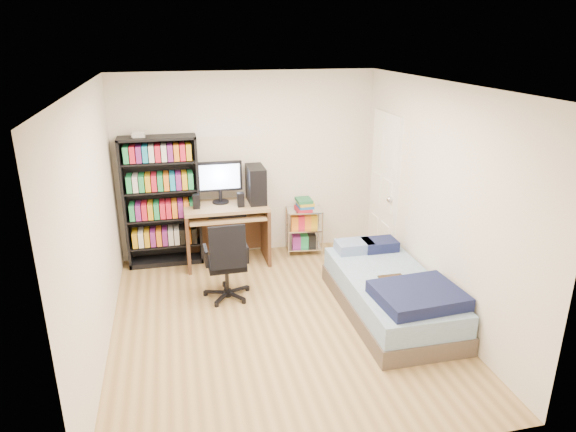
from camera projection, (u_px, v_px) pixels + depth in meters
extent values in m
cube|color=tan|center=(279.00, 323.00, 5.57)|extent=(3.50, 4.00, 0.04)
cube|color=white|center=(277.00, 83.00, 4.71)|extent=(3.50, 4.00, 0.04)
cube|color=silver|center=(247.00, 165.00, 6.99)|extent=(3.50, 0.04, 2.50)
cube|color=silver|center=(342.00, 314.00, 3.29)|extent=(3.50, 0.04, 2.50)
cube|color=silver|center=(92.00, 227.00, 4.77)|extent=(0.04, 4.00, 2.50)
cube|color=silver|center=(439.00, 201.00, 5.51)|extent=(0.04, 4.00, 2.50)
cube|color=black|center=(162.00, 202.00, 6.71)|extent=(0.97, 0.32, 1.73)
cube|color=black|center=(166.00, 244.00, 6.91)|extent=(0.91, 0.30, 0.02)
cube|color=red|center=(165.00, 235.00, 6.86)|extent=(0.84, 0.26, 0.21)
cube|color=black|center=(163.00, 217.00, 6.79)|extent=(0.91, 0.30, 0.02)
cube|color=#1C91C5|center=(163.00, 209.00, 6.73)|extent=(0.84, 0.26, 0.21)
cube|color=black|center=(161.00, 190.00, 6.66)|extent=(0.91, 0.30, 0.02)
cube|color=orange|center=(160.00, 181.00, 6.61)|extent=(0.84, 0.26, 0.21)
cube|color=black|center=(159.00, 162.00, 6.53)|extent=(0.91, 0.30, 0.02)
cube|color=#209552|center=(158.00, 152.00, 6.48)|extent=(0.84, 0.26, 0.21)
cube|color=silver|center=(138.00, 134.00, 6.36)|extent=(0.15, 0.14, 0.07)
cube|color=#9F7E52|center=(226.00, 206.00, 6.74)|extent=(1.09, 0.60, 0.04)
cube|color=#34261C|center=(187.00, 239.00, 6.77)|extent=(0.04, 0.60, 0.78)
cube|color=#34261C|center=(265.00, 232.00, 6.99)|extent=(0.04, 0.60, 0.78)
cube|color=#34261C|center=(225.00, 227.00, 7.13)|extent=(1.05, 0.03, 0.71)
cube|color=#9F7E52|center=(227.00, 216.00, 6.70)|extent=(0.98, 0.49, 0.03)
cube|color=black|center=(227.00, 215.00, 6.67)|extent=(0.48, 0.16, 0.03)
cube|color=black|center=(219.00, 176.00, 6.71)|extent=(0.59, 0.05, 0.39)
cube|color=#CCE0FF|center=(220.00, 177.00, 6.68)|extent=(0.52, 0.01, 0.33)
cube|color=black|center=(256.00, 184.00, 6.79)|extent=(0.22, 0.46, 0.48)
cube|color=black|center=(196.00, 201.00, 6.57)|extent=(0.09, 0.09, 0.19)
cube|color=black|center=(241.00, 200.00, 6.64)|extent=(0.09, 0.09, 0.19)
cylinder|color=black|center=(227.00, 278.00, 6.02)|extent=(0.04, 0.04, 0.34)
cube|color=black|center=(226.00, 263.00, 5.95)|extent=(0.44, 0.44, 0.07)
cube|color=black|center=(228.00, 247.00, 5.68)|extent=(0.41, 0.14, 0.49)
cube|color=black|center=(206.00, 256.00, 5.86)|extent=(0.04, 0.27, 0.20)
cube|color=black|center=(246.00, 252.00, 5.97)|extent=(0.04, 0.27, 0.20)
cylinder|color=silver|center=(289.00, 236.00, 7.03)|extent=(0.02, 0.02, 0.65)
cylinder|color=silver|center=(322.00, 235.00, 7.08)|extent=(0.02, 0.02, 0.65)
cylinder|color=silver|center=(286.00, 227.00, 7.34)|extent=(0.02, 0.02, 0.65)
cylinder|color=silver|center=(319.00, 226.00, 7.39)|extent=(0.02, 0.02, 0.65)
cube|color=silver|center=(304.00, 246.00, 7.29)|extent=(0.51, 0.39, 0.02)
cube|color=silver|center=(304.00, 228.00, 7.20)|extent=(0.51, 0.39, 0.02)
cube|color=silver|center=(304.00, 210.00, 7.10)|extent=(0.51, 0.39, 0.02)
cube|color=maroon|center=(304.00, 204.00, 7.08)|extent=(0.23, 0.28, 0.15)
cube|color=brown|center=(389.00, 305.00, 5.71)|extent=(0.98, 1.95, 0.20)
cube|color=#89ADCC|center=(390.00, 287.00, 5.64)|extent=(0.94, 1.91, 0.23)
cube|color=#13193D|center=(418.00, 296.00, 5.10)|extent=(0.88, 0.74, 0.14)
cube|color=#8DA4C7|center=(354.00, 246.00, 6.26)|extent=(0.44, 0.29, 0.13)
cube|color=#13193D|center=(380.00, 245.00, 6.31)|extent=(0.41, 0.29, 0.13)
cube|color=#472E16|center=(393.00, 279.00, 5.55)|extent=(0.27, 0.21, 0.02)
cube|color=white|center=(384.00, 188.00, 6.83)|extent=(0.05, 0.80, 2.00)
sphere|color=silver|center=(389.00, 199.00, 6.54)|extent=(0.08, 0.08, 0.08)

